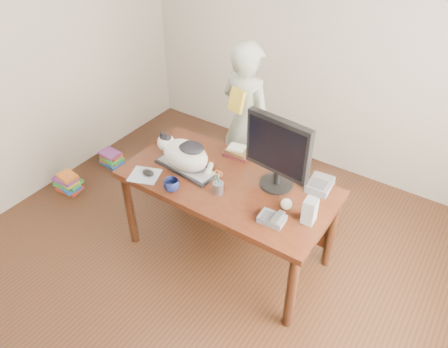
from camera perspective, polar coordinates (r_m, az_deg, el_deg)
room at (r=2.50m, az=-7.09°, el=2.77°), size 4.50×4.50×4.50m
desk at (r=3.38m, az=1.22°, el=-2.24°), size 1.60×0.80×0.75m
keyboard at (r=3.36m, az=-4.95°, el=0.85°), size 0.52×0.24×0.03m
cat at (r=3.30m, az=-5.30°, el=2.71°), size 0.50×0.27×0.28m
monitor at (r=3.02m, az=7.04°, el=3.10°), size 0.50×0.27×0.56m
pen_cup at (r=3.10m, az=-0.76°, el=-1.66°), size 0.09×0.08×0.20m
mousepad at (r=3.35m, az=-10.31°, el=-0.16°), size 0.27×0.26×0.00m
mouse at (r=3.33m, az=-9.86°, el=0.17°), size 0.11×0.09×0.04m
coffee_mug at (r=3.15m, az=-6.88°, el=-1.46°), size 0.16×0.16×0.09m
phone at (r=2.91m, az=6.36°, el=-5.79°), size 0.18×0.15×0.08m
speaker at (r=2.91m, az=11.14°, el=-4.76°), size 0.09×0.10×0.18m
baseball at (r=3.01m, az=8.15°, el=-3.90°), size 0.08×0.08×0.08m
book_stack at (r=3.49m, az=1.85°, el=2.91°), size 0.22×0.17×0.08m
calculator at (r=3.23m, az=12.43°, el=-1.37°), size 0.18×0.23×0.07m
person at (r=3.93m, az=2.94°, el=6.74°), size 0.61×0.46×1.51m
held_book at (r=3.66m, az=1.67°, el=9.58°), size 0.16×0.11×0.20m
book_pile_a at (r=4.55m, az=-19.69°, el=-1.08°), size 0.27×0.22×0.18m
book_pile_b at (r=4.80m, az=-14.50°, el=2.01°), size 0.26×0.20×0.15m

